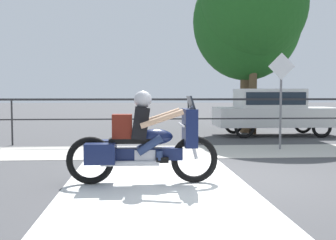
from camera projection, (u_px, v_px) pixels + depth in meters
name	position (u px, v px, depth m)	size (l,w,h in m)	color
ground_plane	(223.00, 178.00, 7.41)	(120.00, 120.00, 0.00)	#424244
sidewalk_band	(196.00, 151.00, 10.80)	(44.00, 2.40, 0.01)	#B7B2A8
crosswalk_band	(156.00, 181.00, 7.13)	(2.98, 6.00, 0.01)	silver
fence_railing	(188.00, 108.00, 12.41)	(36.00, 0.05, 1.35)	#232326
motorcycle	(143.00, 142.00, 6.93)	(2.50, 0.76, 1.54)	black
parked_car	(273.00, 109.00, 14.81)	(4.26, 1.74, 1.65)	silver
street_sign	(281.00, 89.00, 11.08)	(0.71, 0.06, 2.56)	slate
tree_behind_sign	(254.00, 4.00, 15.15)	(3.83, 3.83, 6.82)	brown
tree_behind_car	(247.00, 22.00, 15.92)	(4.06, 4.06, 6.46)	brown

